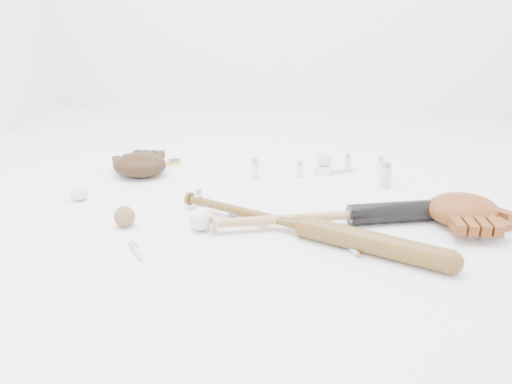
# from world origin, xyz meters

# --- Properties ---
(bat_dark) EXTENTS (0.98, 0.33, 0.07)m
(bat_dark) POSITION_xyz_m (0.33, -0.11, 0.04)
(bat_dark) COLOR black
(bat_dark) RESTS_ON ground
(bat_wood) EXTENTS (0.92, 0.44, 0.07)m
(bat_wood) POSITION_xyz_m (0.17, -0.22, 0.04)
(bat_wood) COLOR brown
(bat_wood) RESTS_ON ground
(glove_dark) EXTENTS (0.28, 0.28, 0.10)m
(glove_dark) POSITION_xyz_m (-0.55, 0.26, 0.05)
(glove_dark) COLOR black
(glove_dark) RESTS_ON ground
(glove_tan) EXTENTS (0.30, 0.30, 0.10)m
(glove_tan) POSITION_xyz_m (0.70, -0.05, 0.05)
(glove_tan) COLOR brown
(glove_tan) RESTS_ON ground
(trading_card) EXTENTS (0.08, 0.09, 0.00)m
(trading_card) POSITION_xyz_m (-0.45, 0.45, 0.00)
(trading_card) COLOR gold
(trading_card) RESTS_ON ground
(pedestal) EXTENTS (0.07, 0.07, 0.04)m
(pedestal) POSITION_xyz_m (0.23, 0.38, 0.02)
(pedestal) COLOR white
(pedestal) RESTS_ON ground
(baseball_on_pedestal) EXTENTS (0.06, 0.06, 0.06)m
(baseball_on_pedestal) POSITION_xyz_m (0.23, 0.38, 0.07)
(baseball_on_pedestal) COLOR white
(baseball_on_pedestal) RESTS_ON pedestal
(baseball_left) EXTENTS (0.07, 0.07, 0.07)m
(baseball_left) POSITION_xyz_m (-0.68, -0.02, 0.03)
(baseball_left) COLOR white
(baseball_left) RESTS_ON ground
(baseball_upper) EXTENTS (0.08, 0.08, 0.08)m
(baseball_upper) POSITION_xyz_m (-0.52, 0.26, 0.04)
(baseball_upper) COLOR white
(baseball_upper) RESTS_ON ground
(baseball_mid) EXTENTS (0.08, 0.08, 0.08)m
(baseball_mid) POSITION_xyz_m (-0.17, -0.21, 0.04)
(baseball_mid) COLOR white
(baseball_mid) RESTS_ON ground
(baseball_aged) EXTENTS (0.07, 0.07, 0.07)m
(baseball_aged) POSITION_xyz_m (-0.43, -0.22, 0.04)
(baseball_aged) COLOR brown
(baseball_aged) RESTS_ON ground
(syringe_0) EXTENTS (0.11, 0.13, 0.02)m
(syringe_0) POSITION_xyz_m (-0.33, -0.40, 0.01)
(syringe_0) COLOR #ADBCC6
(syringe_0) RESTS_ON ground
(syringe_1) EXTENTS (0.14, 0.11, 0.02)m
(syringe_1) POSITION_xyz_m (-0.07, -0.11, 0.01)
(syringe_1) COLOR #ADBCC6
(syringe_1) RESTS_ON ground
(syringe_2) EXTENTS (0.13, 0.09, 0.02)m
(syringe_2) POSITION_xyz_m (0.33, 0.41, 0.01)
(syringe_2) COLOR #ADBCC6
(syringe_2) RESTS_ON ground
(syringe_3) EXTENTS (0.09, 0.14, 0.02)m
(syringe_3) POSITION_xyz_m (0.32, -0.30, 0.01)
(syringe_3) COLOR #ADBCC6
(syringe_3) RESTS_ON ground
(vial_0) EXTENTS (0.03, 0.03, 0.07)m
(vial_0) POSITION_xyz_m (0.34, 0.45, 0.03)
(vial_0) COLOR silver
(vial_0) RESTS_ON ground
(vial_1) EXTENTS (0.03, 0.03, 0.07)m
(vial_1) POSITION_xyz_m (0.13, 0.33, 0.03)
(vial_1) COLOR silver
(vial_1) RESTS_ON ground
(vial_2) EXTENTS (0.03, 0.03, 0.08)m
(vial_2) POSITION_xyz_m (-0.05, 0.30, 0.04)
(vial_2) COLOR silver
(vial_2) RESTS_ON ground
(vial_3) EXTENTS (0.04, 0.04, 0.10)m
(vial_3) POSITION_xyz_m (0.48, 0.25, 0.05)
(vial_3) COLOR silver
(vial_3) RESTS_ON ground
(vial_4) EXTENTS (0.03, 0.03, 0.07)m
(vial_4) POSITION_xyz_m (-0.22, -0.05, 0.04)
(vial_4) COLOR silver
(vial_4) RESTS_ON ground
(vial_5) EXTENTS (0.03, 0.03, 0.07)m
(vial_5) POSITION_xyz_m (0.48, 0.43, 0.03)
(vial_5) COLOR silver
(vial_5) RESTS_ON ground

